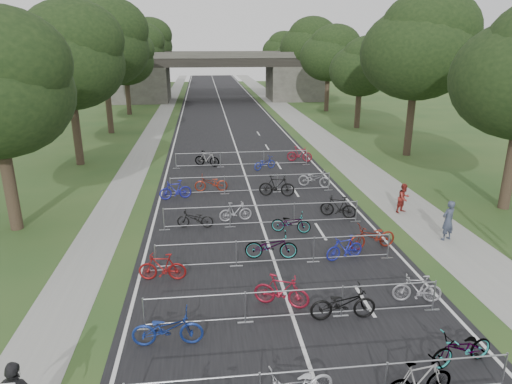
# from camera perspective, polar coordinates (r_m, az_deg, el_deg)

# --- Properties ---
(road) EXTENTS (11.00, 140.00, 0.01)m
(road) POSITION_cam_1_polar(r_m,az_deg,el_deg) (55.69, -3.90, 9.56)
(road) COLOR black
(road) RESTS_ON ground
(sidewalk_right) EXTENTS (3.00, 140.00, 0.01)m
(sidewalk_right) POSITION_cam_1_polar(r_m,az_deg,el_deg) (56.64, 4.33, 9.70)
(sidewalk_right) COLOR gray
(sidewalk_right) RESTS_ON ground
(sidewalk_left) EXTENTS (2.00, 140.00, 0.01)m
(sidewalk_left) POSITION_cam_1_polar(r_m,az_deg,el_deg) (55.85, -11.70, 9.26)
(sidewalk_left) COLOR gray
(sidewalk_left) RESTS_ON ground
(lane_markings) EXTENTS (0.12, 140.00, 0.00)m
(lane_markings) POSITION_cam_1_polar(r_m,az_deg,el_deg) (55.69, -3.90, 9.56)
(lane_markings) COLOR silver
(lane_markings) RESTS_ON ground
(overpass_bridge) EXTENTS (31.00, 8.00, 7.05)m
(overpass_bridge) POSITION_cam_1_polar(r_m,az_deg,el_deg) (70.22, -4.60, 14.23)
(overpass_bridge) COLOR #41403A
(overpass_bridge) RESTS_ON ground
(tree_left_1) EXTENTS (7.56, 7.56, 11.53)m
(tree_left_1) POSITION_cam_1_polar(r_m,az_deg,el_deg) (34.10, -22.34, 15.17)
(tree_left_1) COLOR #33261C
(tree_left_1) RESTS_ON ground
(tree_right_1) EXTENTS (8.18, 8.18, 12.47)m
(tree_right_1) POSITION_cam_1_polar(r_m,az_deg,el_deg) (36.49, 19.76, 16.51)
(tree_right_1) COLOR #33261C
(tree_right_1) RESTS_ON ground
(tree_left_2) EXTENTS (8.40, 8.40, 12.81)m
(tree_left_2) POSITION_cam_1_polar(r_m,az_deg,el_deg) (45.78, -18.50, 17.04)
(tree_left_2) COLOR #33261C
(tree_left_2) RESTS_ON ground
(tree_right_2) EXTENTS (6.16, 6.16, 9.39)m
(tree_right_2) POSITION_cam_1_polar(r_m,az_deg,el_deg) (47.66, 13.11, 14.88)
(tree_right_2) COLOR #33261C
(tree_right_2) RESTS_ON ground
(tree_left_3) EXTENTS (6.72, 6.72, 10.25)m
(tree_left_3) POSITION_cam_1_polar(r_m,az_deg,el_deg) (57.63, -15.98, 15.70)
(tree_left_3) COLOR #33261C
(tree_left_3) RESTS_ON ground
(tree_right_3) EXTENTS (7.17, 7.17, 10.93)m
(tree_right_3) POSITION_cam_1_polar(r_m,az_deg,el_deg) (59.08, 9.21, 16.61)
(tree_right_3) COLOR #33261C
(tree_right_3) RESTS_ON ground
(tree_left_4) EXTENTS (7.56, 7.56, 11.53)m
(tree_left_4) POSITION_cam_1_polar(r_m,az_deg,el_deg) (69.49, -14.50, 16.81)
(tree_left_4) COLOR #33261C
(tree_left_4) RESTS_ON ground
(tree_right_4) EXTENTS (8.18, 8.18, 12.47)m
(tree_right_4) POSITION_cam_1_polar(r_m,az_deg,el_deg) (70.70, 6.55, 17.74)
(tree_right_4) COLOR #33261C
(tree_right_4) RESTS_ON ground
(tree_left_5) EXTENTS (8.40, 8.40, 12.81)m
(tree_left_5) POSITION_cam_1_polar(r_m,az_deg,el_deg) (81.40, -13.44, 17.59)
(tree_left_5) COLOR #33261C
(tree_left_5) RESTS_ON ground
(tree_right_5) EXTENTS (6.16, 6.16, 9.39)m
(tree_right_5) POSITION_cam_1_polar(r_m,az_deg,el_deg) (82.48, 4.57, 16.49)
(tree_right_5) COLOR #33261C
(tree_right_5) RESTS_ON ground
(tree_left_6) EXTENTS (6.72, 6.72, 10.25)m
(tree_left_6) POSITION_cam_1_polar(r_m,az_deg,el_deg) (93.36, -12.54, 16.67)
(tree_left_6) COLOR #33261C
(tree_left_6) RESTS_ON ground
(tree_right_6) EXTENTS (7.17, 7.17, 10.93)m
(tree_right_6) POSITION_cam_1_polar(r_m,az_deg,el_deg) (94.26, 3.14, 17.32)
(tree_right_6) COLOR #33261C
(tree_right_6) RESTS_ON ground
(barrier_row_2) EXTENTS (9.70, 0.08, 1.10)m
(barrier_row_2) POSITION_cam_1_polar(r_m,az_deg,el_deg) (14.72, 4.79, -13.85)
(barrier_row_2) COLOR #989A9F
(barrier_row_2) RESTS_ON ground
(barrier_row_3) EXTENTS (9.70, 0.08, 1.10)m
(barrier_row_3) POSITION_cam_1_polar(r_m,az_deg,el_deg) (17.99, 2.43, -7.48)
(barrier_row_3) COLOR #989A9F
(barrier_row_3) RESTS_ON ground
(barrier_row_4) EXTENTS (9.70, 0.08, 1.10)m
(barrier_row_4) POSITION_cam_1_polar(r_m,az_deg,el_deg) (21.63, 0.79, -2.92)
(barrier_row_4) COLOR #989A9F
(barrier_row_4) RESTS_ON ground
(barrier_row_5) EXTENTS (9.70, 0.08, 1.10)m
(barrier_row_5) POSITION_cam_1_polar(r_m,az_deg,el_deg) (26.32, -0.61, 0.98)
(barrier_row_5) COLOR #989A9F
(barrier_row_5) RESTS_ON ground
(barrier_row_6) EXTENTS (9.70, 0.08, 1.10)m
(barrier_row_6) POSITION_cam_1_polar(r_m,az_deg,el_deg) (32.08, -1.74, 4.14)
(barrier_row_6) COLOR #989A9F
(barrier_row_6) RESTS_ON ground
(bike_6) EXTENTS (1.90, 0.79, 1.11)m
(bike_6) POSITION_cam_1_polar(r_m,az_deg,el_deg) (12.58, 19.72, -21.31)
(bike_6) COLOR #989A9F
(bike_6) RESTS_ON ground
(bike_7) EXTENTS (2.03, 1.08, 1.02)m
(bike_7) POSITION_cam_1_polar(r_m,az_deg,el_deg) (14.09, 24.41, -17.42)
(bike_7) COLOR #989A9F
(bike_7) RESTS_ON ground
(bike_8) EXTENTS (2.07, 0.78, 1.08)m
(bike_8) POSITION_cam_1_polar(r_m,az_deg,el_deg) (13.87, -11.00, -16.41)
(bike_8) COLOR navy
(bike_8) RESTS_ON ground
(bike_9) EXTENTS (1.94, 1.24, 1.13)m
(bike_9) POSITION_cam_1_polar(r_m,az_deg,el_deg) (15.34, 3.19, -12.26)
(bike_9) COLOR maroon
(bike_9) RESTS_ON ground
(bike_10) EXTENTS (2.11, 0.75, 1.10)m
(bike_10) POSITION_cam_1_polar(r_m,az_deg,el_deg) (14.96, 10.83, -13.54)
(bike_10) COLOR black
(bike_10) RESTS_ON ground
(bike_11) EXTENTS (1.70, 0.75, 0.99)m
(bike_11) POSITION_cam_1_polar(r_m,az_deg,el_deg) (16.50, 19.50, -11.34)
(bike_11) COLOR #98979E
(bike_11) RESTS_ON ground
(bike_12) EXTENTS (1.80, 0.69, 1.06)m
(bike_12) POSITION_cam_1_polar(r_m,az_deg,el_deg) (17.22, -11.64, -9.19)
(bike_12) COLOR maroon
(bike_12) RESTS_ON ground
(bike_13) EXTENTS (2.19, 1.01, 1.11)m
(bike_13) POSITION_cam_1_polar(r_m,az_deg,el_deg) (18.45, 1.91, -6.76)
(bike_13) COLOR #989A9F
(bike_13) RESTS_ON ground
(bike_14) EXTENTS (1.73, 0.90, 1.00)m
(bike_14) POSITION_cam_1_polar(r_m,az_deg,el_deg) (18.74, 11.01, -6.88)
(bike_14) COLOR #1C229C
(bike_14) RESTS_ON ground
(bike_15) EXTENTS (2.19, 1.07, 1.10)m
(bike_15) POSITION_cam_1_polar(r_m,az_deg,el_deg) (19.89, 14.38, -5.45)
(bike_15) COLOR maroon
(bike_15) RESTS_ON ground
(bike_16) EXTENTS (1.78, 0.82, 0.90)m
(bike_16) POSITION_cam_1_polar(r_m,az_deg,el_deg) (21.63, -7.62, -3.35)
(bike_16) COLOR black
(bike_16) RESTS_ON ground
(bike_17) EXTENTS (1.66, 0.65, 0.97)m
(bike_17) POSITION_cam_1_polar(r_m,az_deg,el_deg) (22.25, -2.58, -2.48)
(bike_17) COLOR #9C9CA3
(bike_17) RESTS_ON ground
(bike_18) EXTENTS (1.91, 1.11, 0.95)m
(bike_18) POSITION_cam_1_polar(r_m,az_deg,el_deg) (20.99, 4.39, -3.86)
(bike_18) COLOR #989A9F
(bike_18) RESTS_ON ground
(bike_19) EXTENTS (1.85, 1.31, 1.10)m
(bike_19) POSITION_cam_1_polar(r_m,az_deg,el_deg) (23.07, 10.25, -1.83)
(bike_19) COLOR black
(bike_19) RESTS_ON ground
(bike_20) EXTENTS (1.85, 0.86, 1.07)m
(bike_20) POSITION_cam_1_polar(r_m,az_deg,el_deg) (25.72, -10.05, 0.26)
(bike_20) COLOR #1C1E9D
(bike_20) RESTS_ON ground
(bike_21) EXTENTS (1.94, 0.72, 1.01)m
(bike_21) POSITION_cam_1_polar(r_m,az_deg,el_deg) (26.79, -5.63, 1.11)
(bike_21) COLOR maroon
(bike_21) RESTS_ON ground
(bike_22) EXTENTS (2.10, 0.98, 1.22)m
(bike_22) POSITION_cam_1_polar(r_m,az_deg,el_deg) (25.80, 2.62, 0.75)
(bike_22) COLOR black
(bike_22) RESTS_ON ground
(bike_23) EXTENTS (2.06, 1.45, 1.03)m
(bike_23) POSITION_cam_1_polar(r_m,az_deg,el_deg) (27.73, 7.30, 1.66)
(bike_23) COLOR #999AA0
(bike_23) RESTS_ON ground
(bike_25) EXTENTS (1.88, 1.19, 1.10)m
(bike_25) POSITION_cam_1_polar(r_m,az_deg,el_deg) (32.32, -6.15, 4.16)
(bike_25) COLOR #989A9F
(bike_25) RESTS_ON ground
(bike_26) EXTENTS (1.80, 1.35, 0.90)m
(bike_26) POSITION_cam_1_polar(r_m,az_deg,el_deg) (31.35, 1.08, 3.63)
(bike_26) COLOR #1B2999
(bike_26) RESTS_ON ground
(bike_27) EXTENTS (1.91, 1.04, 1.11)m
(bike_27) POSITION_cam_1_polar(r_m,az_deg,el_deg) (33.61, 5.47, 4.73)
(bike_27) COLOR maroon
(bike_27) RESTS_ON ground
(pedestrian_a) EXTENTS (0.77, 0.64, 1.82)m
(pedestrian_a) POSITION_cam_1_polar(r_m,az_deg,el_deg) (21.70, 22.87, -3.32)
(pedestrian_a) COLOR #343C4F
(pedestrian_a) RESTS_ON ground
(pedestrian_b) EXTENTS (0.92, 0.85, 1.53)m
(pedestrian_b) POSITION_cam_1_polar(r_m,az_deg,el_deg) (24.46, 17.98, -0.75)
(pedestrian_b) COLOR maroon
(pedestrian_b) RESTS_ON ground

